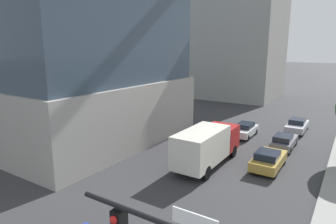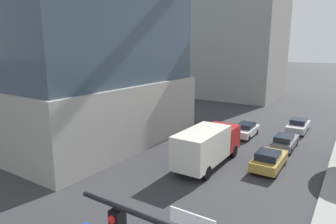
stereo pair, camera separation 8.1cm
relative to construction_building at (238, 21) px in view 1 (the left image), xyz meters
name	(u,v)px [view 1 (the left image)]	position (x,y,z in m)	size (l,w,h in m)	color
construction_building	(238,21)	(0.00, 0.00, 0.00)	(18.70, 21.28, 32.35)	#9E9B93
car_white	(245,130)	(10.11, -24.32, -13.06)	(1.72, 4.02, 1.41)	silver
car_gray	(284,141)	(14.36, -26.11, -13.07)	(1.72, 4.25, 1.41)	slate
car_gold	(268,160)	(14.36, -31.61, -13.02)	(1.89, 4.28, 1.52)	#AD8938
car_silver	(297,125)	(14.36, -19.42, -13.06)	(1.83, 4.63, 1.44)	#B7B7BC
box_truck	(207,144)	(10.11, -33.58, -12.01)	(2.47, 7.63, 3.09)	#B21E1E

